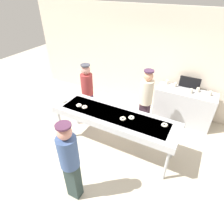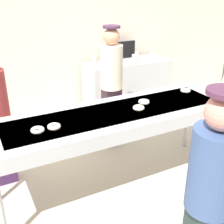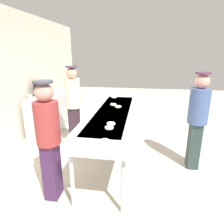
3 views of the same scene
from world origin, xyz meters
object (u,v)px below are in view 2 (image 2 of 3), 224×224
(sugar_donut_0, at_px, (54,127))
(paper_cup_3, at_px, (108,59))
(sugar_donut_2, at_px, (144,102))
(menu_display, at_px, (122,50))
(sugar_donut_5, at_px, (139,108))
(paper_cup_0, at_px, (134,58))
(fryer_conveyor, at_px, (116,118))
(customer_waiting, at_px, (210,193))
(paper_cup_4, at_px, (94,59))
(sugar_donut_4, at_px, (185,90))
(worker_baker, at_px, (112,83))
(prep_counter, at_px, (127,87))
(paper_cup_1, at_px, (137,55))
(paper_cup_2, at_px, (152,54))
(sugar_donut_3, at_px, (38,130))

(sugar_donut_0, xyz_separation_m, paper_cup_3, (1.56, 2.02, 0.04))
(sugar_donut_2, height_order, menu_display, menu_display)
(sugar_donut_5, bearing_deg, paper_cup_0, 60.31)
(paper_cup_0, height_order, menu_display, menu_display)
(sugar_donut_2, bearing_deg, fryer_conveyor, -171.71)
(customer_waiting, xyz_separation_m, paper_cup_4, (0.68, 3.43, 0.07))
(sugar_donut_4, height_order, worker_baker, worker_baker)
(sugar_donut_4, xyz_separation_m, customer_waiting, (-1.12, -1.58, -0.03))
(prep_counter, xyz_separation_m, paper_cup_1, (0.24, 0.10, 0.54))
(paper_cup_0, bearing_deg, prep_counter, 156.59)
(sugar_donut_5, distance_m, prep_counter, 2.17)
(customer_waiting, relative_size, paper_cup_3, 14.49)
(prep_counter, bearing_deg, customer_waiting, -110.90)
(paper_cup_0, relative_size, menu_display, 0.22)
(fryer_conveyor, distance_m, customer_waiting, 1.44)
(prep_counter, bearing_deg, paper_cup_3, 161.21)
(customer_waiting, distance_m, paper_cup_2, 3.77)
(paper_cup_0, bearing_deg, worker_baker, -135.33)
(sugar_donut_4, height_order, sugar_donut_5, same)
(worker_baker, distance_m, paper_cup_3, 1.14)
(paper_cup_1, bearing_deg, prep_counter, -157.70)
(worker_baker, height_order, paper_cup_0, worker_baker)
(prep_counter, bearing_deg, sugar_donut_0, -134.99)
(paper_cup_1, relative_size, paper_cup_3, 1.00)
(sugar_donut_0, height_order, paper_cup_2, paper_cup_2)
(prep_counter, bearing_deg, fryer_conveyor, -123.14)
(sugar_donut_4, bearing_deg, paper_cup_1, 78.18)
(fryer_conveyor, bearing_deg, paper_cup_0, 54.05)
(prep_counter, xyz_separation_m, paper_cup_0, (0.10, -0.04, 0.54))
(fryer_conveyor, distance_m, paper_cup_0, 2.20)
(worker_baker, height_order, paper_cup_1, worker_baker)
(sugar_donut_5, bearing_deg, fryer_conveyor, 165.53)
(sugar_donut_3, distance_m, sugar_donut_4, 1.94)
(customer_waiting, height_order, paper_cup_4, customer_waiting)
(prep_counter, relative_size, paper_cup_4, 13.27)
(customer_waiting, bearing_deg, prep_counter, 68.03)
(sugar_donut_3, xyz_separation_m, menu_display, (2.06, 2.13, 0.13))
(sugar_donut_3, xyz_separation_m, prep_counter, (2.06, 1.90, -0.50))
(paper_cup_2, height_order, paper_cup_4, same)
(sugar_donut_3, distance_m, paper_cup_3, 2.65)
(paper_cup_3, bearing_deg, paper_cup_4, 167.11)
(paper_cup_0, xyz_separation_m, paper_cup_4, (-0.67, 0.21, 0.00))
(sugar_donut_5, height_order, menu_display, menu_display)
(worker_baker, bearing_deg, paper_cup_4, -116.48)
(paper_cup_0, distance_m, paper_cup_4, 0.70)
(sugar_donut_5, xyz_separation_m, menu_display, (0.95, 2.12, 0.13))
(prep_counter, xyz_separation_m, menu_display, (0.00, 0.23, 0.63))
(sugar_donut_0, height_order, sugar_donut_4, same)
(worker_baker, xyz_separation_m, paper_cup_2, (1.34, 0.98, 0.06))
(paper_cup_2, relative_size, paper_cup_3, 1.00)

